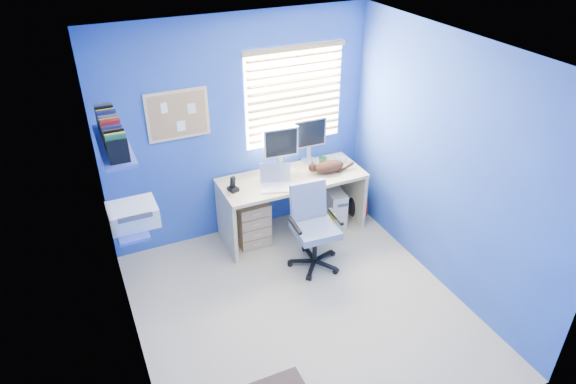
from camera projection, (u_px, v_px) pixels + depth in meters
name	position (u px, v px, depth m)	size (l,w,h in m)	color
floor	(302.00, 311.00, 4.96)	(3.00, 3.20, 0.00)	tan
ceiling	(306.00, 53.00, 3.69)	(3.00, 3.20, 0.00)	white
wall_back	(239.00, 131.00, 5.58)	(3.00, 0.01, 2.50)	#2A43A6
wall_front	(421.00, 329.00, 3.07)	(3.00, 0.01, 2.50)	#2A43A6
wall_left	(122.00, 245.00, 3.79)	(0.01, 3.20, 2.50)	#2A43A6
wall_right	(446.00, 167.00, 4.86)	(0.01, 3.20, 2.50)	#2A43A6
desk	(292.00, 205.00, 5.93)	(1.64, 0.65, 0.74)	#E2C082
laptop	(276.00, 179.00, 5.47)	(0.33, 0.26, 0.22)	silver
monitor_left	(280.00, 150.00, 5.70)	(0.40, 0.12, 0.54)	silver
monitor_right	(309.00, 140.00, 5.93)	(0.40, 0.12, 0.54)	silver
phone	(233.00, 184.00, 5.43)	(0.09, 0.11, 0.17)	black
mug	(323.00, 162.00, 5.94)	(0.10, 0.09, 0.10)	#246835
cd_spindle	(340.00, 159.00, 6.04)	(0.13, 0.13, 0.07)	silver
cat	(329.00, 167.00, 5.81)	(0.36, 0.19, 0.13)	black
tower_pc	(333.00, 205.00, 6.19)	(0.19, 0.44, 0.45)	beige
drawer_boxes	(253.00, 223.00, 5.78)	(0.35, 0.28, 0.54)	tan
yellow_book	(331.00, 224.00, 6.03)	(0.03, 0.17, 0.24)	yellow
backpack	(358.00, 206.00, 6.29)	(0.28, 0.21, 0.33)	black
office_chair	(313.00, 237.00, 5.44)	(0.56, 0.56, 0.91)	black
window_blinds	(295.00, 97.00, 5.63)	(1.15, 0.05, 1.10)	white
corkboard	(178.00, 115.00, 5.18)	(0.64, 0.02, 0.52)	#E2C082
wall_shelves	(122.00, 175.00, 4.34)	(0.42, 0.90, 1.05)	#4254C1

